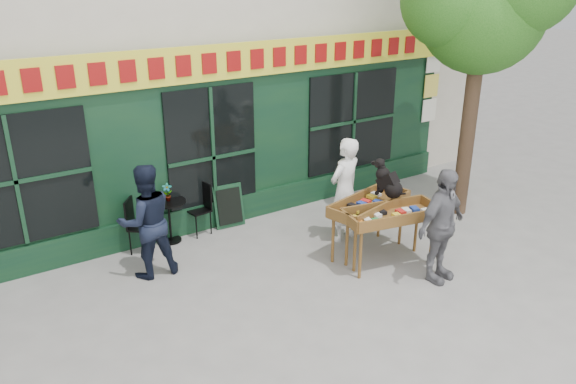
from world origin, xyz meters
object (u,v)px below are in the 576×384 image
at_px(man_left, 146,221).
at_px(man_right, 441,226).
at_px(book_cart_right, 391,218).
at_px(book_cart_center, 369,208).
at_px(woman, 345,190).
at_px(bistro_table, 169,213).
at_px(dog, 389,178).

bearing_deg(man_left, man_right, 147.49).
relative_size(book_cart_right, man_left, 0.88).
distance_m(book_cart_center, book_cart_right, 0.49).
relative_size(woman, bistro_table, 2.43).
relative_size(woman, man_right, 1.03).
distance_m(book_cart_right, bistro_table, 3.78).
bearing_deg(dog, bistro_table, 128.99).
relative_size(book_cart_center, man_right, 0.90).
bearing_deg(man_right, man_left, 136.04).
xyz_separation_m(dog, woman, (-0.35, 0.70, -0.37)).
xyz_separation_m(dog, book_cart_right, (-0.32, -0.44, -0.47)).
xyz_separation_m(book_cart_right, man_left, (-3.32, 1.81, 0.08)).
bearing_deg(dog, woman, 103.13).
relative_size(woman, book_cart_right, 1.16).
height_order(man_right, bistro_table, man_right).
bearing_deg(book_cart_right, dog, 65.20).
relative_size(bistro_table, man_left, 0.42).
bearing_deg(bistro_table, book_cart_right, -45.93).
xyz_separation_m(book_cart_center, dog, (0.35, -0.05, 0.47)).
distance_m(dog, book_cart_right, 0.72).
bearing_deg(man_right, book_cart_center, 96.02).
xyz_separation_m(book_cart_center, woman, (0.00, 0.65, 0.10)).
xyz_separation_m(book_cart_center, book_cart_right, (0.03, -0.49, 0.00)).
bearing_deg(woman, man_left, -24.86).
bearing_deg(dog, book_cart_center, 158.44).
xyz_separation_m(bistro_table, man_left, (-0.70, -0.90, 0.36)).
bearing_deg(man_left, woman, 171.31).
height_order(woman, bistro_table, woman).
bearing_deg(book_cart_center, bistro_table, 126.07).
distance_m(dog, man_left, 3.91).
relative_size(dog, woman, 0.32).
relative_size(dog, man_right, 0.34).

